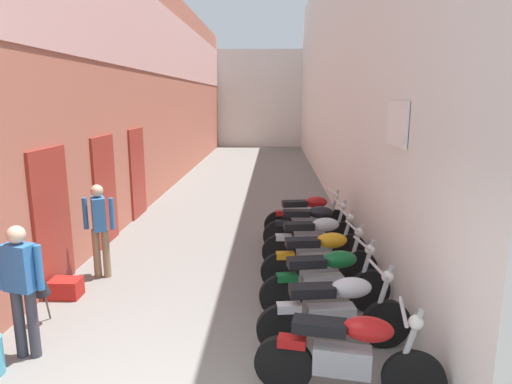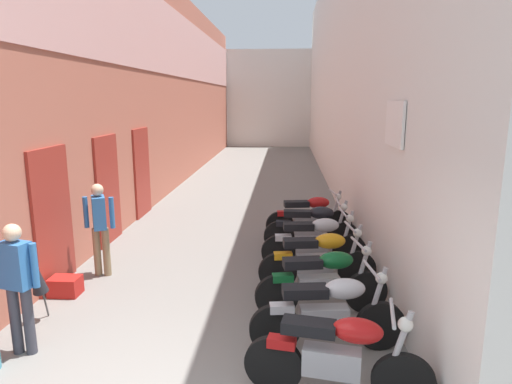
{
  "view_description": "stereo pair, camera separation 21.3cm",
  "coord_description": "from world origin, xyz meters",
  "px_view_note": "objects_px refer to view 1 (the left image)",
  "views": [
    {
      "loc": [
        0.86,
        -3.09,
        2.93
      ],
      "look_at": [
        0.56,
        4.67,
        1.29
      ],
      "focal_mm": 31.31,
      "sensor_mm": 36.0,
      "label": 1
    },
    {
      "loc": [
        1.08,
        -3.08,
        2.93
      ],
      "look_at": [
        0.56,
        4.67,
        1.29
      ],
      "focal_mm": 31.31,
      "sensor_mm": 36.0,
      "label": 2
    }
  ],
  "objects_px": {
    "motorcycle_nearest": "(349,354)",
    "motorcycle_seventh": "(308,215)",
    "plastic_crate": "(66,288)",
    "motorcycle_fifth": "(315,240)",
    "pedestrian_mid_alley": "(99,224)",
    "motorcycle_fourth": "(320,258)",
    "umbrella_leaning": "(39,277)",
    "motorcycle_second": "(336,311)",
    "motorcycle_sixth": "(311,226)",
    "motorcycle_third": "(327,279)",
    "pedestrian_by_doorway": "(21,282)"
  },
  "relations": [
    {
      "from": "motorcycle_nearest",
      "to": "motorcycle_fourth",
      "type": "height_order",
      "value": "same"
    },
    {
      "from": "motorcycle_third",
      "to": "pedestrian_by_doorway",
      "type": "bearing_deg",
      "value": -161.45
    },
    {
      "from": "motorcycle_second",
      "to": "pedestrian_by_doorway",
      "type": "height_order",
      "value": "pedestrian_by_doorway"
    },
    {
      "from": "plastic_crate",
      "to": "motorcycle_second",
      "type": "bearing_deg",
      "value": -18.46
    },
    {
      "from": "motorcycle_fourth",
      "to": "umbrella_leaning",
      "type": "height_order",
      "value": "motorcycle_fourth"
    },
    {
      "from": "motorcycle_second",
      "to": "motorcycle_fourth",
      "type": "bearing_deg",
      "value": 90.0
    },
    {
      "from": "motorcycle_second",
      "to": "plastic_crate",
      "type": "xyz_separation_m",
      "value": [
        -3.84,
        1.28,
        -0.36
      ]
    },
    {
      "from": "motorcycle_nearest",
      "to": "motorcycle_sixth",
      "type": "distance_m",
      "value": 4.4
    },
    {
      "from": "motorcycle_second",
      "to": "motorcycle_sixth",
      "type": "height_order",
      "value": "same"
    },
    {
      "from": "motorcycle_nearest",
      "to": "pedestrian_mid_alley",
      "type": "xyz_separation_m",
      "value": [
        -3.58,
        2.98,
        0.42
      ]
    },
    {
      "from": "umbrella_leaning",
      "to": "pedestrian_mid_alley",
      "type": "bearing_deg",
      "value": 84.18
    },
    {
      "from": "motorcycle_sixth",
      "to": "umbrella_leaning",
      "type": "bearing_deg",
      "value": -140.7
    },
    {
      "from": "motorcycle_seventh",
      "to": "pedestrian_by_doorway",
      "type": "xyz_separation_m",
      "value": [
        -3.55,
        -4.62,
        0.42
      ]
    },
    {
      "from": "motorcycle_second",
      "to": "motorcycle_fourth",
      "type": "height_order",
      "value": "same"
    },
    {
      "from": "pedestrian_mid_alley",
      "to": "plastic_crate",
      "type": "distance_m",
      "value": 1.14
    },
    {
      "from": "motorcycle_sixth",
      "to": "motorcycle_seventh",
      "type": "height_order",
      "value": "same"
    },
    {
      "from": "motorcycle_fifth",
      "to": "pedestrian_mid_alley",
      "type": "height_order",
      "value": "pedestrian_mid_alley"
    },
    {
      "from": "motorcycle_nearest",
      "to": "motorcycle_fourth",
      "type": "relative_size",
      "value": 1.0
    },
    {
      "from": "motorcycle_nearest",
      "to": "motorcycle_third",
      "type": "bearing_deg",
      "value": 90.0
    },
    {
      "from": "pedestrian_mid_alley",
      "to": "plastic_crate",
      "type": "relative_size",
      "value": 3.57
    },
    {
      "from": "motorcycle_second",
      "to": "motorcycle_third",
      "type": "bearing_deg",
      "value": 90.0
    },
    {
      "from": "motorcycle_nearest",
      "to": "motorcycle_sixth",
      "type": "bearing_deg",
      "value": 90.0
    },
    {
      "from": "motorcycle_seventh",
      "to": "pedestrian_mid_alley",
      "type": "height_order",
      "value": "pedestrian_mid_alley"
    },
    {
      "from": "motorcycle_second",
      "to": "motorcycle_seventh",
      "type": "height_order",
      "value": "same"
    },
    {
      "from": "motorcycle_third",
      "to": "motorcycle_fifth",
      "type": "height_order",
      "value": "same"
    },
    {
      "from": "motorcycle_third",
      "to": "umbrella_leaning",
      "type": "relative_size",
      "value": 1.9
    },
    {
      "from": "motorcycle_second",
      "to": "umbrella_leaning",
      "type": "height_order",
      "value": "motorcycle_second"
    },
    {
      "from": "plastic_crate",
      "to": "motorcycle_seventh",
      "type": "bearing_deg",
      "value": 38.53
    },
    {
      "from": "pedestrian_mid_alley",
      "to": "motorcycle_seventh",
      "type": "bearing_deg",
      "value": 32.2
    },
    {
      "from": "pedestrian_by_doorway",
      "to": "pedestrian_mid_alley",
      "type": "xyz_separation_m",
      "value": [
        -0.03,
        2.36,
        0.0
      ]
    },
    {
      "from": "motorcycle_third",
      "to": "motorcycle_seventh",
      "type": "xyz_separation_m",
      "value": [
        0.0,
        3.42,
        0.0
      ]
    },
    {
      "from": "motorcycle_nearest",
      "to": "motorcycle_seventh",
      "type": "distance_m",
      "value": 5.24
    },
    {
      "from": "motorcycle_fifth",
      "to": "motorcycle_seventh",
      "type": "xyz_separation_m",
      "value": [
        -0.0,
        1.7,
        0.0
      ]
    },
    {
      "from": "motorcycle_third",
      "to": "motorcycle_second",
      "type": "bearing_deg",
      "value": -90.0
    },
    {
      "from": "plastic_crate",
      "to": "umbrella_leaning",
      "type": "bearing_deg",
      "value": -84.11
    },
    {
      "from": "motorcycle_third",
      "to": "motorcycle_sixth",
      "type": "distance_m",
      "value": 2.59
    },
    {
      "from": "motorcycle_nearest",
      "to": "motorcycle_sixth",
      "type": "relative_size",
      "value": 0.99
    },
    {
      "from": "motorcycle_fourth",
      "to": "motorcycle_seventh",
      "type": "bearing_deg",
      "value": 90.0
    },
    {
      "from": "pedestrian_mid_alley",
      "to": "umbrella_leaning",
      "type": "xyz_separation_m",
      "value": [
        -0.17,
        -1.65,
        -0.24
      ]
    },
    {
      "from": "motorcycle_third",
      "to": "motorcycle_seventh",
      "type": "distance_m",
      "value": 3.42
    },
    {
      "from": "motorcycle_fourth",
      "to": "motorcycle_sixth",
      "type": "height_order",
      "value": "same"
    },
    {
      "from": "motorcycle_fourth",
      "to": "pedestrian_by_doorway",
      "type": "height_order",
      "value": "pedestrian_by_doorway"
    },
    {
      "from": "motorcycle_fifth",
      "to": "motorcycle_seventh",
      "type": "bearing_deg",
      "value": 90.0
    },
    {
      "from": "pedestrian_mid_alley",
      "to": "umbrella_leaning",
      "type": "bearing_deg",
      "value": -95.82
    },
    {
      "from": "motorcycle_third",
      "to": "motorcycle_seventh",
      "type": "bearing_deg",
      "value": 90.0
    },
    {
      "from": "motorcycle_fourth",
      "to": "pedestrian_mid_alley",
      "type": "distance_m",
      "value": 3.62
    },
    {
      "from": "umbrella_leaning",
      "to": "motorcycle_sixth",
      "type": "bearing_deg",
      "value": 39.3
    },
    {
      "from": "motorcycle_fourth",
      "to": "umbrella_leaning",
      "type": "xyz_separation_m",
      "value": [
        -3.75,
        -1.33,
        0.18
      ]
    },
    {
      "from": "motorcycle_nearest",
      "to": "pedestrian_by_doorway",
      "type": "distance_m",
      "value": 3.63
    },
    {
      "from": "motorcycle_second",
      "to": "motorcycle_fourth",
      "type": "relative_size",
      "value": 1.0
    }
  ]
}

